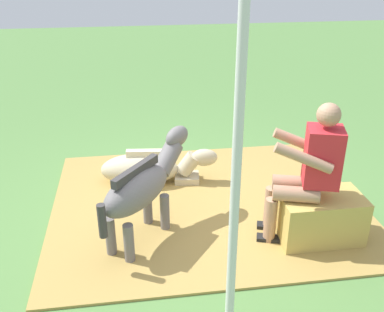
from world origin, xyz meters
name	(u,v)px	position (x,y,z in m)	size (l,w,h in m)	color
ground_plane	(183,215)	(0.00, 0.00, 0.00)	(24.00, 24.00, 0.00)	#568442
hay_patch	(207,203)	(-0.28, -0.18, 0.01)	(3.23, 2.66, 0.02)	#AD8C47
hay_bale	(319,218)	(-1.19, 0.58, 0.23)	(0.75, 0.45, 0.46)	tan
person_seated	(308,169)	(-1.03, 0.54, 0.74)	(0.72, 0.54, 1.34)	tan
pony_standing	(143,186)	(0.40, 0.31, 0.55)	(0.97, 1.14, 0.91)	slate
pony_lying	(148,168)	(0.30, -0.73, 0.19)	(1.35, 0.50, 0.42)	beige
tent_pole_left	(236,184)	(-0.12, 1.58, 1.23)	(0.06, 0.06, 2.45)	silver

